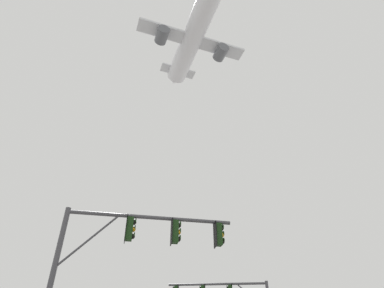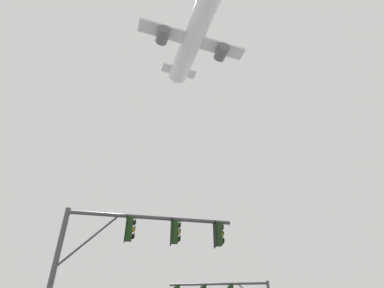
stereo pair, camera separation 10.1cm
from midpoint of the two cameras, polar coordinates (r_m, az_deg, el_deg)
The scene contains 2 objects.
signal_pole_near at distance 12.54m, azimuth -11.00°, elevation -18.51°, with size 6.58×1.50×6.34m.
airplane at distance 59.24m, azimuth 0.47°, elevation 19.49°, with size 19.86×25.71×7.16m.
Camera 2 is at (-0.30, -4.16, 1.73)m, focal length 28.66 mm.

